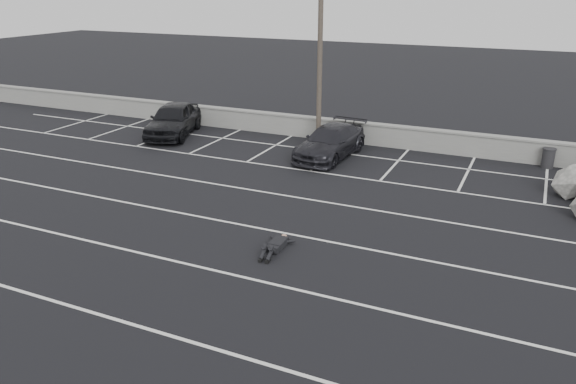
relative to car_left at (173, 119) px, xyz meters
The scene contains 8 objects.
ground 13.78m from the car_left, 56.67° to the right, with size 120.00×120.00×0.00m, color black.
seawall 7.97m from the car_left, 18.37° to the left, with size 50.00×0.45×1.06m.
stall_lines 10.33m from the car_left, 43.46° to the right, with size 36.00×20.05×0.01m.
car_left is the anchor object (origin of this frame).
car_right 8.61m from the car_left, ahead, with size 1.93×4.75×1.38m, color black.
utility_pole 8.32m from the car_left, 13.24° to the left, with size 1.19×0.24×8.90m.
trash_bin 17.66m from the car_left, ahead, with size 0.73×0.73×0.85m.
person 14.08m from the car_left, 42.19° to the right, with size 0.95×2.20×0.43m, color black, non-canonical shape.
Camera 1 is at (9.38, -11.53, 7.42)m, focal length 35.00 mm.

